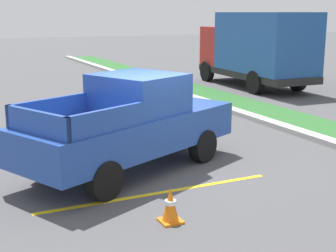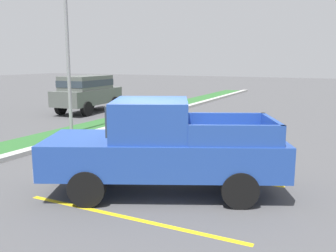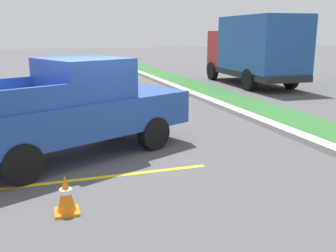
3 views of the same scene
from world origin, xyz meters
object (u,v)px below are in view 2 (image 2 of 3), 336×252
(street_light, at_px, (70,27))
(traffic_cone, at_px, (220,153))
(pickup_truck_main, at_px, (162,147))
(suv_distant, at_px, (87,91))

(street_light, xyz_separation_m, traffic_cone, (-1.41, -6.63, -3.92))
(pickup_truck_main, bearing_deg, street_light, 55.47)
(street_light, distance_m, traffic_cone, 7.83)
(pickup_truck_main, distance_m, street_light, 8.18)
(traffic_cone, bearing_deg, suv_distant, 56.44)
(pickup_truck_main, relative_size, street_light, 0.76)
(suv_distant, height_order, street_light, street_light)
(pickup_truck_main, height_order, street_light, street_light)
(suv_distant, relative_size, traffic_cone, 7.86)
(suv_distant, height_order, traffic_cone, suv_distant)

